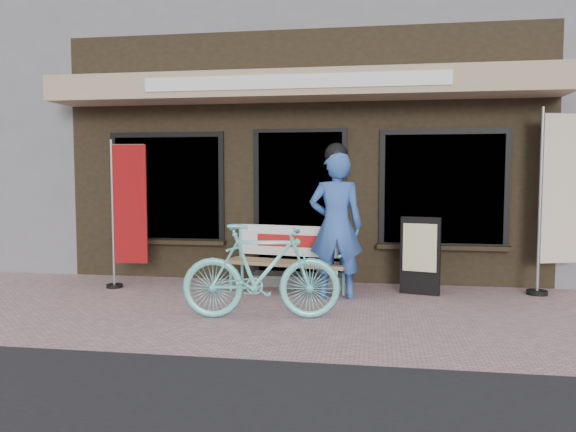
% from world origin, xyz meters
% --- Properties ---
extents(ground, '(70.00, 70.00, 0.00)m').
position_xyz_m(ground, '(0.00, 0.00, 0.00)').
color(ground, '#B58A90').
rests_on(ground, ground).
extents(storefront, '(7.00, 6.77, 6.00)m').
position_xyz_m(storefront, '(0.00, 4.96, 2.99)').
color(storefront, black).
rests_on(storefront, ground).
extents(bench, '(1.66, 0.71, 0.87)m').
position_xyz_m(bench, '(-0.04, 1.21, 0.51)').
color(bench, '#6DD5CD').
rests_on(bench, ground).
extents(person, '(0.71, 0.50, 1.94)m').
position_xyz_m(person, '(0.59, 0.98, 0.96)').
color(person, '#325AAD').
rests_on(person, ground).
extents(bicycle, '(1.76, 0.72, 1.03)m').
position_xyz_m(bicycle, '(-0.13, -0.15, 0.51)').
color(bicycle, '#6DD5CD').
rests_on(bicycle, ground).
extents(nobori_red, '(0.60, 0.23, 2.02)m').
position_xyz_m(nobori_red, '(-2.25, 1.15, 1.04)').
color(nobori_red, gray).
rests_on(nobori_red, ground).
extents(nobori_cream, '(0.71, 0.34, 2.41)m').
position_xyz_m(nobori_cream, '(3.39, 1.65, 1.24)').
color(nobori_cream, gray).
rests_on(nobori_cream, ground).
extents(menu_stand, '(0.51, 0.22, 1.01)m').
position_xyz_m(menu_stand, '(1.66, 1.35, 0.52)').
color(menu_stand, black).
rests_on(menu_stand, ground).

